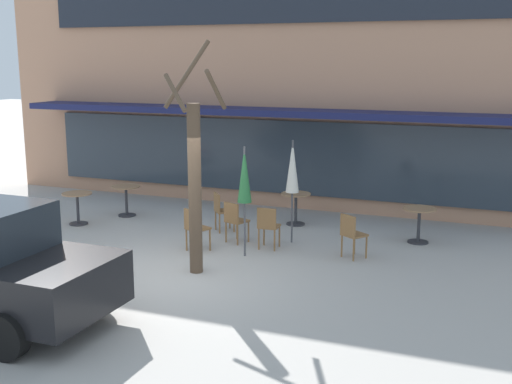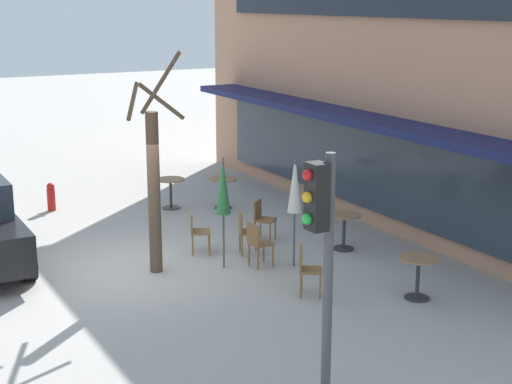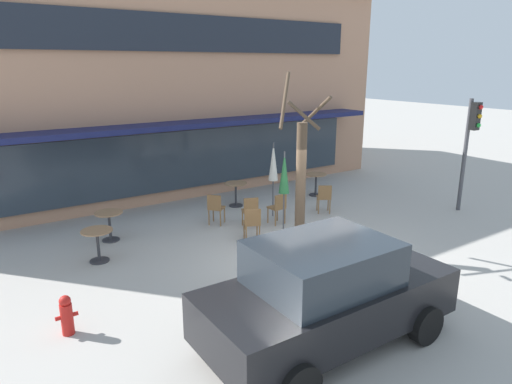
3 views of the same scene
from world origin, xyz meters
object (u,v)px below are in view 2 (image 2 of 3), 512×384
object	(u,v)px
cafe_chair_1	(197,229)
cafe_chair_3	(262,217)
cafe_table_near_wall	(223,188)
cafe_chair_0	(258,241)
patio_umbrella_green_folded	(295,185)
cafe_chair_2	(307,267)
cafe_table_mid_patio	(344,226)
cafe_table_by_tree	(171,188)
traffic_light_pole	(322,246)
street_tree	(154,183)
fire_hydrant	(51,197)
patio_umbrella_cream_folded	(223,187)
cafe_chair_4	(245,229)
cafe_table_streetside	(418,271)

from	to	relation	value
cafe_chair_1	cafe_chair_3	bearing A→B (deg)	95.62
cafe_chair_1	cafe_table_near_wall	bearing A→B (deg)	145.18
cafe_table_near_wall	cafe_chair_0	bearing A→B (deg)	-17.80
patio_umbrella_green_folded	cafe_chair_2	xyz separation A→B (m)	(1.44, -0.63, -1.10)
cafe_table_mid_patio	cafe_chair_0	size ratio (longest dim) A/B	0.85
cafe_table_by_tree	traffic_light_pole	size ratio (longest dim) A/B	0.22
street_tree	fire_hydrant	bearing A→B (deg)	-173.55
cafe_chair_2	patio_umbrella_green_folded	bearing A→B (deg)	156.47
cafe_chair_1	fire_hydrant	size ratio (longest dim) A/B	1.26
street_tree	traffic_light_pole	world-z (taller)	street_tree
patio_umbrella_cream_folded	cafe_chair_0	distance (m)	1.29
cafe_table_near_wall	fire_hydrant	bearing A→B (deg)	-115.86
cafe_chair_0	street_tree	distance (m)	2.32
cafe_chair_4	cafe_table_by_tree	bearing A→B (deg)	179.10
patio_umbrella_green_folded	cafe_chair_2	size ratio (longest dim) A/B	2.47
cafe_table_near_wall	patio_umbrella_green_folded	bearing A→B (deg)	-8.97
cafe_table_near_wall	cafe_table_streetside	distance (m)	7.12
fire_hydrant	cafe_table_near_wall	bearing A→B (deg)	64.14
cafe_chair_0	cafe_chair_3	size ratio (longest dim) A/B	1.00
cafe_chair_4	traffic_light_pole	bearing A→B (deg)	-20.30
cafe_table_mid_patio	cafe_table_near_wall	bearing A→B (deg)	-170.07
cafe_chair_4	fire_hydrant	size ratio (longest dim) A/B	1.26
patio_umbrella_green_folded	fire_hydrant	world-z (taller)	patio_umbrella_green_folded
patio_umbrella_green_folded	traffic_light_pole	world-z (taller)	traffic_light_pole
patio_umbrella_green_folded	cafe_chair_2	distance (m)	1.92
traffic_light_pole	fire_hydrant	xyz separation A→B (m)	(-11.59, -0.29, -1.94)
cafe_chair_3	cafe_chair_4	bearing A→B (deg)	-49.00
cafe_chair_1	cafe_chair_4	size ratio (longest dim) A/B	1.00
cafe_table_near_wall	cafe_chair_0	xyz separation A→B (m)	(4.30, -1.38, 0.01)
cafe_table_streetside	patio_umbrella_green_folded	xyz separation A→B (m)	(-2.52, -0.98, 1.11)
cafe_table_by_tree	cafe_chair_1	size ratio (longest dim) A/B	0.85
cafe_chair_1	traffic_light_pole	world-z (taller)	traffic_light_pole
cafe_chair_0	fire_hydrant	distance (m)	6.62
patio_umbrella_cream_folded	cafe_chair_3	world-z (taller)	patio_umbrella_cream_folded
street_tree	cafe_table_mid_patio	bearing A→B (deg)	80.99
cafe_table_by_tree	street_tree	world-z (taller)	street_tree
cafe_chair_0	cafe_chair_1	size ratio (longest dim) A/B	1.00
cafe_table_mid_patio	cafe_chair_1	bearing A→B (deg)	-113.54
cafe_table_near_wall	patio_umbrella_cream_folded	bearing A→B (deg)	-26.20
cafe_chair_1	fire_hydrant	bearing A→B (deg)	-160.11
cafe_chair_4	patio_umbrella_green_folded	bearing A→B (deg)	23.56
cafe_chair_1	cafe_table_mid_patio	bearing A→B (deg)	66.46
cafe_table_near_wall	cafe_chair_4	world-z (taller)	cafe_chair_4
street_tree	patio_umbrella_cream_folded	bearing A→B (deg)	69.45
cafe_table_by_tree	cafe_chair_2	xyz separation A→B (m)	(6.64, -0.21, 0.01)
patio_umbrella_green_folded	fire_hydrant	xyz separation A→B (m)	(-6.45, -3.09, -1.27)
cafe_chair_3	patio_umbrella_green_folded	bearing A→B (deg)	-8.74
cafe_chair_0	street_tree	xyz separation A→B (m)	(-0.73, -1.82, 1.23)
patio_umbrella_green_folded	cafe_chair_1	size ratio (longest dim) A/B	2.47
cafe_chair_4	cafe_table_streetside	bearing A→B (deg)	21.98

